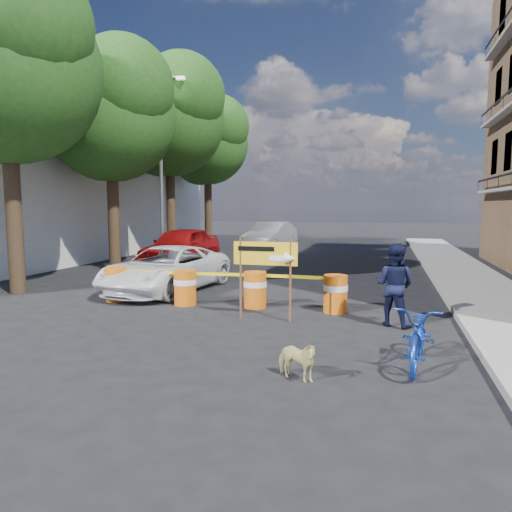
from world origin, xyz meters
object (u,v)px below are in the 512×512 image
Objects in this scene: barrel_far_left at (116,283)px; barrel_mid_right at (255,289)px; bicycle at (421,306)px; barrel_far_right at (335,293)px; pedestrian at (394,285)px; suv_white at (166,269)px; sedan_red at (181,246)px; barrel_mid_left at (185,287)px; dog at (296,360)px; detour_sign at (273,260)px; sedan_silver at (270,236)px.

barrel_mid_right is at bearing 3.18° from barrel_far_left.
barrel_far_right is at bearing 124.89° from bicycle.
pedestrian is 0.36× the size of suv_white.
sedan_red is at bearing 136.54° from barrel_far_right.
suv_white is (-1.34, 1.63, 0.19)m from barrel_mid_left.
dog is (3.68, -4.23, -0.17)m from barrel_mid_left.
detour_sign is 0.95× the size of bicycle.
bicycle reaches higher than pedestrian.
pedestrian is (7.10, -0.65, 0.40)m from barrel_far_left.
barrel_mid_right and barrel_far_right have the same top height.
bicycle is at bearing -34.07° from dog.
barrel_far_left is 0.18× the size of sedan_silver.
dog is (-1.77, -1.12, -0.67)m from bicycle.
barrel_far_left is 1.00× the size of barrel_mid_right.
barrel_mid_left is 0.19× the size of suv_white.
barrel_mid_right is 0.46× the size of bicycle.
suv_white is at bearing 64.23° from dog.
pedestrian is 11.39m from sedan_red.
barrel_mid_left is 1.00× the size of barrel_mid_right.
barrel_far_right is at bearing 3.12° from barrel_mid_left.
barrel_far_left is 5.79m from barrel_far_right.
bicycle is 18.91m from sedan_silver.
barrel_far_left is 1.78m from suv_white.
barrel_mid_left is 2.12m from suv_white.
barrel_mid_left is 14.60m from sedan_silver.
dog is 19.43m from sedan_silver.
barrel_far_right is at bearing -10.91° from pedestrian.
sedan_silver is (-5.03, 18.77, 0.50)m from dog.
detour_sign reaches higher than barrel_mid_right.
suv_white is at bearing 3.09° from pedestrian.
barrel_far_left is at bearing 76.99° from dog.
dog is 0.15× the size of sedan_red.
sedan_silver reaches higher than dog.
sedan_silver is (0.00, 12.90, 0.14)m from suv_white.
pedestrian is at bearing -60.14° from sedan_silver.
suv_white is at bearing 68.51° from barrel_far_left.
barrel_far_left is at bearing 17.45° from pedestrian.
dog is 13.24m from sedan_red.
suv_white is (-5.03, 5.87, 0.36)m from dog.
bicycle reaches higher than barrel_mid_left.
sedan_silver is at bearing 95.29° from barrel_mid_left.
dog is at bearing -139.30° from bicycle.
dog is 7.73m from suv_white.
barrel_far_left is 7.14m from pedestrian.
detour_sign is at bearing 29.27° from pedestrian.
bicycle is 0.41× the size of suv_white.
detour_sign is 2.62m from pedestrian.
bicycle is 13.38m from sedan_red.
detour_sign is at bearing -52.00° from sedan_red.
suv_white is (-3.90, 2.59, -0.69)m from detour_sign.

